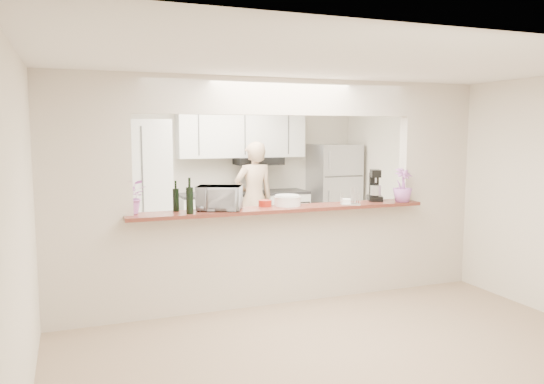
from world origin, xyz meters
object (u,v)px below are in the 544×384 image
refrigerator (334,194)px  toaster_oven (219,198)px  person (254,199)px  stand_mixer (375,187)px

refrigerator → toaster_oven: (-2.75, -2.65, 0.37)m
person → toaster_oven: bearing=58.3°
refrigerator → stand_mixer: bearing=-107.1°
toaster_oven → person: bearing=86.9°
toaster_oven → person: size_ratio=0.26×
stand_mixer → toaster_oven: bearing=-178.1°
refrigerator → person: 1.61m
refrigerator → toaster_oven: 3.84m
refrigerator → toaster_oven: refrigerator is taller
refrigerator → person: bearing=-167.5°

